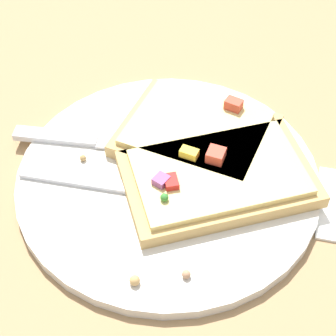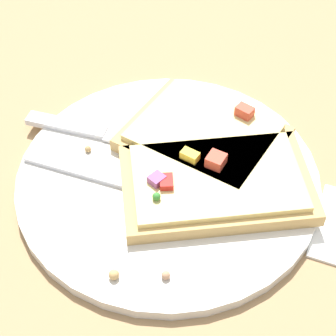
{
  "view_description": "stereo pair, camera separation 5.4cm",
  "coord_description": "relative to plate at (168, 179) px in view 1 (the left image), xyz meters",
  "views": [
    {
      "loc": [
        -0.08,
        0.35,
        0.42
      ],
      "look_at": [
        0.0,
        0.0,
        0.02
      ],
      "focal_mm": 60.0,
      "sensor_mm": 36.0,
      "label": 1
    },
    {
      "loc": [
        -0.13,
        0.33,
        0.42
      ],
      "look_at": [
        0.0,
        0.0,
        0.02
      ],
      "focal_mm": 60.0,
      "sensor_mm": 36.0,
      "label": 2
    }
  ],
  "objects": [
    {
      "name": "pizza_slice_main",
      "position": [
        -0.05,
        -0.0,
        0.02
      ],
      "size": [
        0.21,
        0.18,
        0.03
      ],
      "rotation": [
        0.0,
        0.0,
        3.64
      ],
      "color": "tan",
      "rests_on": "plate"
    },
    {
      "name": "knife",
      "position": [
        0.07,
        -0.03,
        0.01
      ],
      "size": [
        0.23,
        0.04,
        0.01
      ],
      "rotation": [
        0.0,
        0.0,
        9.51
      ],
      "color": "silver",
      "rests_on": "plate"
    },
    {
      "name": "fork",
      "position": [
        0.03,
        0.03,
        0.01
      ],
      "size": [
        0.2,
        0.03,
        0.01
      ],
      "rotation": [
        0.0,
        0.0,
        9.45
      ],
      "color": "silver",
      "rests_on": "plate"
    },
    {
      "name": "pizza_slice_corner",
      "position": [
        -0.02,
        -0.05,
        0.02
      ],
      "size": [
        0.17,
        0.14,
        0.03
      ],
      "rotation": [
        0.0,
        0.0,
        6.1
      ],
      "color": "tan",
      "rests_on": "plate"
    },
    {
      "name": "ground_plane",
      "position": [
        0.0,
        0.0,
        -0.01
      ],
      "size": [
        4.0,
        4.0,
        0.0
      ],
      "primitive_type": "plane",
      "color": "#9E7A51"
    },
    {
      "name": "plate",
      "position": [
        0.0,
        0.0,
        0.0
      ],
      "size": [
        0.29,
        0.29,
        0.01
      ],
      "color": "silver",
      "rests_on": "ground"
    },
    {
      "name": "crumb_scatter",
      "position": [
        -0.0,
        0.01,
        0.01
      ],
      "size": [
        0.13,
        0.21,
        0.01
      ],
      "color": "tan",
      "rests_on": "plate"
    }
  ]
}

